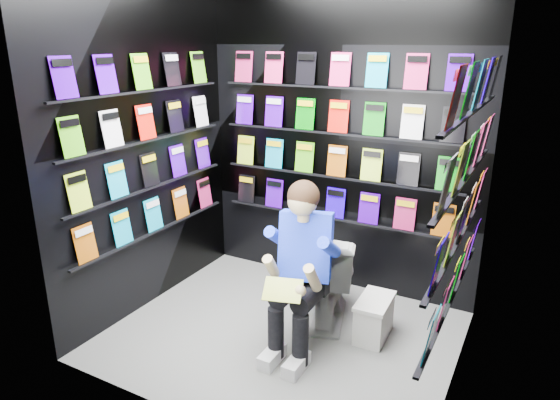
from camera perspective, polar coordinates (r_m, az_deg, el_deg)
The scene contains 13 objects.
floor at distance 3.82m, azimuth 0.19°, elevation -15.17°, with size 2.40×2.40×0.00m, color slate.
wall_back at distance 4.19m, azimuth 6.77°, elevation 6.95°, with size 2.40×0.04×2.60m, color black.
wall_front at distance 2.50m, azimuth -10.73°, elevation -0.71°, with size 2.40×0.04×2.60m, color black.
wall_left at distance 4.00m, azimuth -15.19°, elevation 5.93°, with size 0.04×2.00×2.60m, color black.
wall_right at distance 2.95m, azimuth 21.23°, elevation 1.22°, with size 0.04×2.00×2.60m, color black.
comics_back at distance 4.16m, azimuth 6.61°, elevation 6.95°, with size 2.10×0.06×1.37m, color #B9205D, non-canonical shape.
comics_left at distance 3.98m, azimuth -14.88°, elevation 5.97°, with size 0.06×1.70×1.37m, color #B9205D, non-canonical shape.
comics_right at distance 2.95m, azimuth 20.67°, elevation 1.39°, with size 0.06×1.70×1.37m, color #B9205D, non-canonical shape.
toilet at distance 3.88m, azimuth 5.47°, elevation -8.50°, with size 0.42×0.75×0.73m, color silver.
longbox at distance 3.80m, azimuth 10.67°, elevation -13.28°, with size 0.20×0.37×0.28m, color silver.
longbox_lid at distance 3.72m, azimuth 10.80°, elevation -11.27°, with size 0.22×0.39×0.03m, color silver.
reader at distance 3.40m, azimuth 3.12°, elevation -5.38°, with size 0.48×0.70×1.28m, color #0823E0, non-canonical shape.
held_comic at distance 3.19m, azimuth 0.31°, elevation -10.23°, with size 0.24×0.01×0.17m, color green.
Camera 1 is at (1.52, -2.82, 2.08)m, focal length 32.00 mm.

